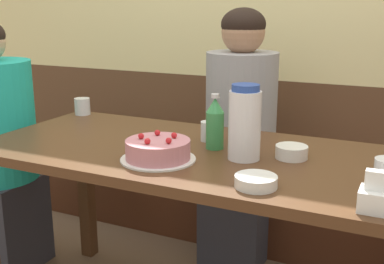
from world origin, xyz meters
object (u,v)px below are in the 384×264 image
(napkin_holder, at_px, (382,197))
(bench_seat, at_px, (257,203))
(water_pitcher, at_px, (245,123))
(bowl_soup_white, at_px, (291,152))
(birthday_cake, at_px, (158,150))
(person_grey_tee, at_px, (240,144))
(glass_tumbler_short, at_px, (209,131))
(bowl_rice_small, at_px, (256,181))
(soju_bottle, at_px, (215,123))
(glass_shot_small, at_px, (82,106))

(napkin_holder, bearing_deg, bench_seat, 120.70)
(water_pitcher, bearing_deg, bowl_soup_white, 27.42)
(birthday_cake, xyz_separation_m, napkin_holder, (0.70, -0.12, 0.00))
(water_pitcher, xyz_separation_m, person_grey_tee, (-0.24, 0.64, -0.27))
(birthday_cake, bearing_deg, person_grey_tee, 89.03)
(napkin_holder, height_order, glass_tumbler_short, napkin_holder)
(birthday_cake, bearing_deg, napkin_holder, -9.96)
(water_pitcher, distance_m, bowl_rice_small, 0.28)
(birthday_cake, relative_size, glass_tumbler_short, 3.38)
(bench_seat, distance_m, bowl_soup_white, 1.01)
(soju_bottle, xyz_separation_m, bowl_soup_white, (0.28, 0.00, -0.07))
(bowl_rice_small, bearing_deg, glass_shot_small, 152.01)
(napkin_holder, height_order, glass_shot_small, napkin_holder)
(bench_seat, relative_size, bowl_rice_small, 22.25)
(person_grey_tee, bearing_deg, birthday_cake, -0.97)
(soju_bottle, relative_size, bowl_soup_white, 1.83)
(bowl_rice_small, bearing_deg, water_pitcher, 116.99)
(napkin_holder, height_order, person_grey_tee, person_grey_tee)
(birthday_cake, bearing_deg, bowl_soup_white, 27.96)
(soju_bottle, height_order, person_grey_tee, person_grey_tee)
(person_grey_tee, bearing_deg, glass_tumbler_short, 5.47)
(water_pitcher, xyz_separation_m, bowl_soup_white, (0.14, 0.07, -0.10))
(water_pitcher, relative_size, napkin_holder, 2.28)
(napkin_holder, height_order, bowl_soup_white, napkin_holder)
(water_pitcher, relative_size, glass_tumbler_short, 3.38)
(bowl_rice_small, xyz_separation_m, glass_tumbler_short, (-0.31, 0.39, 0.02))
(glass_tumbler_short, height_order, glass_shot_small, glass_shot_small)
(glass_shot_small, bearing_deg, water_pitcher, -19.10)
(bench_seat, distance_m, napkin_holder, 1.41)
(napkin_holder, relative_size, bowl_rice_small, 0.91)
(birthday_cake, height_order, soju_bottle, soju_bottle)
(glass_tumbler_short, bearing_deg, napkin_holder, -32.67)
(bowl_rice_small, relative_size, glass_tumbler_short, 1.64)
(bench_seat, height_order, napkin_holder, napkin_holder)
(soju_bottle, relative_size, person_grey_tee, 0.16)
(birthday_cake, xyz_separation_m, soju_bottle, (0.12, 0.20, 0.06))
(birthday_cake, distance_m, bowl_soup_white, 0.45)
(soju_bottle, distance_m, bowl_rice_small, 0.40)
(glass_shot_small, bearing_deg, bench_seat, 37.30)
(bowl_soup_white, bearing_deg, bowl_rice_small, -94.62)
(napkin_holder, bearing_deg, water_pitcher, 150.17)
(bowl_soup_white, relative_size, glass_tumbler_short, 1.46)
(birthday_cake, relative_size, water_pitcher, 1.00)
(birthday_cake, distance_m, glass_shot_small, 0.80)
(birthday_cake, xyz_separation_m, glass_shot_small, (-0.66, 0.45, 0.00))
(bench_seat, xyz_separation_m, birthday_cake, (-0.04, -0.99, 0.56))
(bench_seat, bearing_deg, bowl_rice_small, -73.27)
(bowl_soup_white, xyz_separation_m, glass_tumbler_short, (-0.33, 0.08, 0.02))
(bench_seat, height_order, glass_tumbler_short, glass_tumbler_short)
(napkin_holder, bearing_deg, soju_bottle, 150.75)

